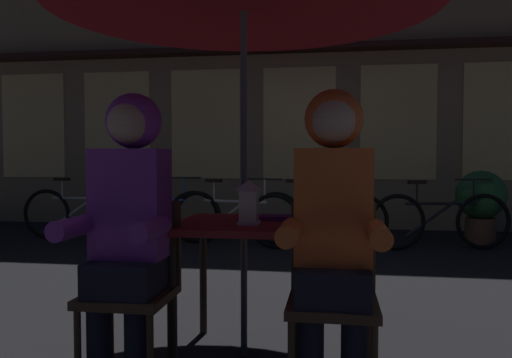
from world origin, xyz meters
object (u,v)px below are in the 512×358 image
(bicycle_second, at_px, (153,215))
(bicycle_fifth, at_px, (440,220))
(person_right_hooded, at_px, (333,212))
(book, at_px, (278,217))
(chair_right, at_px, (333,288))
(bicycle_nearest, at_px, (82,213))
(lantern, at_px, (249,201))
(person_left_hooded, at_px, (129,209))
(potted_plant, at_px, (481,201))
(chair_left, at_px, (134,280))
(cafe_table, at_px, (244,240))
(bicycle_fourth, at_px, (317,218))
(bicycle_third, at_px, (235,218))

(bicycle_second, distance_m, bicycle_fifth, 3.50)
(person_right_hooded, height_order, book, person_right_hooded)
(chair_right, bearing_deg, bicycle_fifth, 72.12)
(bicycle_nearest, height_order, bicycle_fifth, same)
(lantern, height_order, chair_right, lantern)
(person_left_hooded, bearing_deg, potted_plant, 57.34)
(person_left_hooded, bearing_deg, chair_left, 90.00)
(cafe_table, bearing_deg, bicycle_nearest, 128.23)
(cafe_table, relative_size, lantern, 3.20)
(bicycle_fourth, height_order, potted_plant, potted_plant)
(person_left_hooded, bearing_deg, lantern, 31.23)
(chair_left, bearing_deg, bicycle_fourth, 78.68)
(cafe_table, distance_m, chair_left, 0.62)
(bicycle_nearest, xyz_separation_m, bicycle_fourth, (3.07, -0.07, 0.00))
(chair_left, height_order, bicycle_second, chair_left)
(bicycle_nearest, distance_m, bicycle_fourth, 3.08)
(bicycle_third, bearing_deg, potted_plant, 9.73)
(bicycle_third, xyz_separation_m, bicycle_fourth, (1.00, 0.11, 0.00))
(chair_left, xyz_separation_m, bicycle_nearest, (-2.31, 3.91, -0.14))
(bicycle_third, bearing_deg, person_right_hooded, -72.54)
(chair_left, bearing_deg, chair_right, 0.00)
(lantern, bearing_deg, bicycle_fourth, 86.13)
(chair_left, bearing_deg, lantern, 26.48)
(bicycle_fourth, bearing_deg, person_left_hooded, -101.15)
(bicycle_fourth, bearing_deg, bicycle_third, -173.79)
(cafe_table, xyz_separation_m, chair_right, (0.48, -0.37, -0.15))
(bicycle_third, relative_size, bicycle_fourth, 0.98)
(person_left_hooded, relative_size, potted_plant, 1.52)
(chair_left, height_order, person_right_hooded, person_right_hooded)
(person_left_hooded, distance_m, potted_plant, 5.11)
(person_right_hooded, distance_m, bicycle_fifth, 4.11)
(lantern, distance_m, person_right_hooded, 0.54)
(chair_left, xyz_separation_m, bicycle_third, (-0.23, 3.73, -0.14))
(bicycle_fourth, relative_size, bicycle_fifth, 1.01)
(lantern, bearing_deg, person_left_hooded, -148.77)
(bicycle_nearest, distance_m, potted_plant, 5.07)
(bicycle_second, bearing_deg, book, -59.51)
(lantern, distance_m, potted_plant, 4.57)
(lantern, bearing_deg, potted_plant, 60.74)
(cafe_table, height_order, potted_plant, potted_plant)
(person_left_hooded, bearing_deg, cafe_table, 41.57)
(cafe_table, xyz_separation_m, bicycle_fourth, (0.29, 3.47, -0.29))
(cafe_table, relative_size, person_right_hooded, 0.53)
(bicycle_nearest, xyz_separation_m, book, (2.96, -3.42, 0.41))
(potted_plant, bearing_deg, lantern, -119.26)
(bicycle_second, relative_size, bicycle_fifth, 1.00)
(chair_left, distance_m, person_right_hooded, 1.03)
(bicycle_fourth, distance_m, bicycle_fifth, 1.43)
(chair_right, bearing_deg, bicycle_third, 107.71)
(person_left_hooded, relative_size, bicycle_nearest, 0.83)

